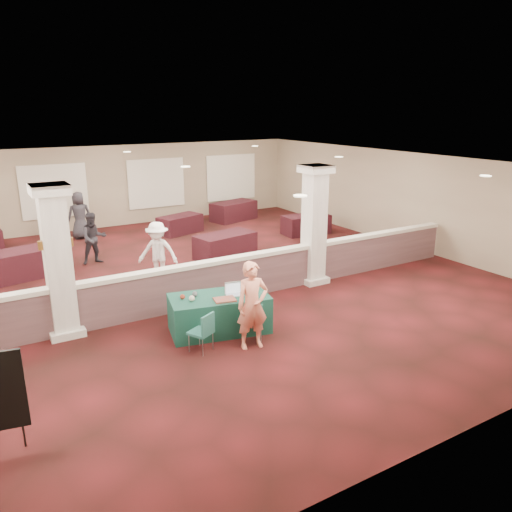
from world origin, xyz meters
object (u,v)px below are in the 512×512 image
near_table (219,313)px  conf_chair_side (204,329)px  woman (252,305)px  attendee_b (158,252)px  far_table_front_center (225,246)px  far_table_front_right (306,225)px  attendee_c (310,225)px  attendee_a (94,238)px  far_table_front_left (26,263)px  attendee_d (80,215)px  far_table_back_right (234,211)px  far_table_back_center (180,224)px  conf_chair_main (252,319)px

near_table → conf_chair_side: (-0.70, -0.71, 0.08)m
woman → attendee_b: size_ratio=1.06×
near_table → far_table_front_center: 5.45m
far_table_front_right → attendee_c: attendee_c is taller
far_table_front_center → attendee_a: size_ratio=1.20×
woman → far_table_front_left: bearing=123.7°
conf_chair_side → far_table_front_left: conf_chair_side is taller
attendee_a → attendee_d: bearing=83.6°
far_table_back_right → attendee_d: size_ratio=1.12×
attendee_b → far_table_front_left: bearing=179.9°
far_table_front_left → attendee_a: bearing=8.0°
near_table → far_table_back_center: (2.61, 8.55, -0.06)m
attendee_c → far_table_front_right: bearing=16.2°
conf_chair_side → far_table_front_center: size_ratio=0.42×
attendee_a → woman: bearing=-80.9°
woman → far_table_front_right: 9.54m
conf_chair_side → far_table_front_center: 6.42m
far_table_front_right → near_table: bearing=-138.1°
near_table → attendee_b: (-0.02, 3.67, 0.44)m
attendee_a → conf_chair_side: bearing=-87.9°
far_table_front_right → far_table_back_right: 3.71m
far_table_back_right → attendee_c: size_ratio=1.26×
far_table_back_center → attendee_d: size_ratio=0.97×
attendee_a → attendee_c: (6.84, -1.78, -0.03)m
far_table_front_center → attendee_b: 2.89m
attendee_b → attendee_d: bearing=134.8°
attendee_c → attendee_d: size_ratio=0.89×
attendee_b → attendee_d: attendee_d is taller
far_table_back_right → attendee_a: size_ratio=1.21×
woman → far_table_back_center: woman is taller
near_table → woman: 1.15m
near_table → far_table_back_right: near_table is taller
near_table → attendee_c: bearing=50.7°
far_table_front_left → attendee_a: size_ratio=1.23×
far_table_back_center → far_table_back_right: far_table_back_right is taller
far_table_back_right → attendee_b: 8.00m
far_table_front_left → conf_chair_side: bearing=-70.3°
far_table_front_center → attendee_a: attendee_a is taller
far_table_back_center → far_table_back_right: (2.83, 0.95, 0.05)m
conf_chair_main → far_table_front_left: 7.61m
conf_chair_main → attendee_b: 4.48m
near_table → attendee_d: size_ratio=1.20×
conf_chair_main → attendee_b: size_ratio=0.49×
conf_chair_side → woman: 1.06m
attendee_d → far_table_front_right: bearing=157.8°
conf_chair_side → attendee_d: size_ratio=0.47×
conf_chair_main → far_table_back_right: (5.10, 10.28, -0.10)m
conf_chair_side → far_table_front_left: size_ratio=0.41×
conf_chair_side → attendee_c: 8.27m
conf_chair_side → attendee_a: bearing=65.4°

